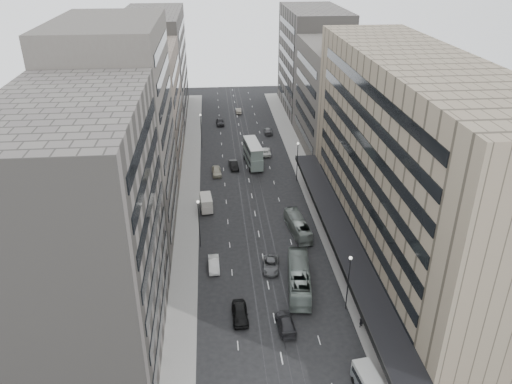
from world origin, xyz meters
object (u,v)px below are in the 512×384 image
object	(u,v)px
bus_near	(299,278)
panel_van	(206,203)
double_decker	(253,153)
sedan_1	(214,264)
sedan_0	(240,313)
vw_microbus	(368,382)
bus_far	(298,226)
pedestrian	(361,321)
sedan_2	(271,265)

from	to	relation	value
bus_near	panel_van	distance (m)	27.21
double_decker	panel_van	bearing A→B (deg)	-123.24
panel_van	sedan_1	size ratio (longest dim) A/B	1.03
sedan_0	panel_van	bearing A→B (deg)	97.23
vw_microbus	sedan_1	xyz separation A→B (m)	(-16.20, 24.52, -0.70)
panel_van	bus_near	bearing A→B (deg)	-67.02
double_decker	sedan_0	bearing A→B (deg)	-102.61
vw_microbus	panel_van	world-z (taller)	panel_van
bus_far	bus_near	bearing A→B (deg)	74.20
panel_van	pedestrian	distance (m)	38.06
bus_near	double_decker	xyz separation A→B (m)	(-2.73, 43.52, 1.14)
bus_near	sedan_0	xyz separation A→B (m)	(-8.66, -5.71, -0.84)
bus_near	double_decker	bearing A→B (deg)	-79.11
sedan_0	sedan_2	bearing A→B (deg)	62.47
panel_van	sedan_1	world-z (taller)	panel_van
bus_near	sedan_0	world-z (taller)	bus_near
sedan_1	pedestrian	bearing A→B (deg)	-40.06
bus_far	double_decker	distance (m)	29.37
bus_far	pedestrian	bearing A→B (deg)	93.21
pedestrian	sedan_1	bearing A→B (deg)	-80.21
double_decker	panel_van	size ratio (longest dim) A/B	2.11
double_decker	sedan_2	xyz separation A→B (m)	(-0.66, -38.71, -2.13)
bus_near	pedestrian	xyz separation A→B (m)	(6.45, -8.81, -0.60)
sedan_0	pedestrian	distance (m)	15.43
bus_near	pedestrian	distance (m)	10.94
panel_van	sedan_0	world-z (taller)	panel_van
sedan_2	panel_van	bearing A→B (deg)	124.10
sedan_0	pedestrian	world-z (taller)	pedestrian
bus_near	bus_far	xyz separation A→B (m)	(2.31, 14.63, -0.33)
double_decker	pedestrian	xyz separation A→B (m)	(9.18, -52.34, -1.74)
vw_microbus	sedan_1	bearing A→B (deg)	115.65
bus_far	double_decker	xyz separation A→B (m)	(-5.04, 28.90, 1.47)
bus_near	vw_microbus	distance (m)	19.28
bus_far	sedan_1	xyz separation A→B (m)	(-14.16, -8.89, -0.62)
double_decker	bus_near	bearing A→B (deg)	-92.15
panel_van	sedan_2	distance (m)	21.39
bus_near	sedan_2	world-z (taller)	bus_near
vw_microbus	pedestrian	size ratio (longest dim) A/B	2.69
double_decker	vw_microbus	distance (m)	62.73
panel_van	vw_microbus	bearing A→B (deg)	-73.37
sedan_2	sedan_1	bearing A→B (deg)	-178.59
pedestrian	panel_van	bearing A→B (deg)	-101.13
bus_far	pedestrian	size ratio (longest dim) A/B	5.21
sedan_1	bus_far	bearing A→B (deg)	30.54
bus_far	sedan_0	world-z (taller)	bus_far
sedan_1	sedan_2	distance (m)	8.51
sedan_2	double_decker	bearing A→B (deg)	96.64
vw_microbus	sedan_2	xyz separation A→B (m)	(-7.74, 23.60, -0.74)
pedestrian	vw_microbus	bearing A→B (deg)	36.35
vw_microbus	sedan_2	distance (m)	24.85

